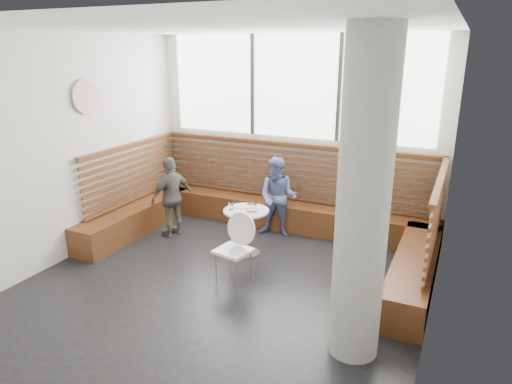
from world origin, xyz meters
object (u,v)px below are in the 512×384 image
at_px(child_back, 278,197).
at_px(child_left, 172,197).
at_px(concrete_column, 363,203).
at_px(cafe_chair, 236,243).
at_px(adult_man, 362,212).
at_px(cafe_table, 246,222).

xyz_separation_m(child_back, child_left, (-1.58, -0.71, 0.00)).
height_order(concrete_column, child_left, concrete_column).
xyz_separation_m(cafe_chair, adult_man, (1.41, 1.06, 0.29)).
distance_m(concrete_column, adult_man, 2.05).
height_order(cafe_table, cafe_chair, cafe_chair).
distance_m(concrete_column, child_left, 3.98).
distance_m(cafe_table, child_left, 1.44).
relative_size(cafe_table, cafe_chair, 0.75).
bearing_deg(child_back, cafe_table, -106.91).
bearing_deg(cafe_chair, child_left, 160.27).
height_order(cafe_chair, child_left, child_left).
distance_m(concrete_column, cafe_table, 2.81).
distance_m(child_back, child_left, 1.73).
bearing_deg(adult_man, child_back, 66.12).
xyz_separation_m(adult_man, child_left, (-3.07, -0.11, -0.17)).
bearing_deg(cafe_chair, concrete_column, -14.47).
bearing_deg(adult_man, cafe_chair, 124.92).
relative_size(cafe_table, child_back, 0.53).
xyz_separation_m(concrete_column, cafe_table, (-2.02, 1.62, -1.10)).
distance_m(cafe_table, cafe_chair, 0.84).
height_order(concrete_column, cafe_chair, concrete_column).
xyz_separation_m(concrete_column, cafe_chair, (-1.78, 0.81, -1.06)).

